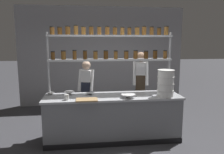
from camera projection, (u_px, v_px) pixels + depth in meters
name	position (u px, v px, depth m)	size (l,w,h in m)	color
ground_plane	(113.00, 138.00, 4.56)	(40.00, 40.00, 0.00)	#3D3D42
back_wall	(102.00, 57.00, 6.92)	(5.15, 0.12, 3.07)	#939399
prep_counter	(113.00, 117.00, 4.49)	(2.75, 0.76, 0.92)	gray
spice_shelf_unit	(111.00, 48.00, 4.59)	(2.64, 0.28, 2.33)	#B7BABF
chef_left	(87.00, 90.00, 5.11)	(0.41, 0.33, 1.56)	black
chef_center	(140.00, 83.00, 5.23)	(0.40, 0.33, 1.76)	black
container_stack	(166.00, 83.00, 4.31)	(0.33, 0.33, 0.53)	white
cutting_board	(87.00, 100.00, 4.06)	(0.40, 0.26, 0.02)	#A88456
prep_bowl_near_left	(128.00, 96.00, 4.23)	(0.27, 0.27, 0.08)	white
prep_bowl_center_front	(90.00, 94.00, 4.47)	(0.17, 0.17, 0.05)	#B2B7BC
prep_bowl_center_back	(51.00, 94.00, 4.48)	(0.16, 0.16, 0.04)	white
prep_bowl_near_right	(69.00, 93.00, 4.51)	(0.22, 0.22, 0.06)	white
serving_cup_front	(67.00, 97.00, 4.08)	(0.08, 0.08, 0.10)	silver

